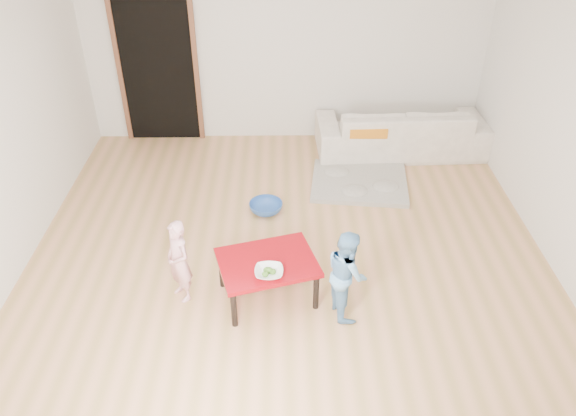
{
  "coord_description": "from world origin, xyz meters",
  "views": [
    {
      "loc": [
        -0.04,
        -4.33,
        3.47
      ],
      "look_at": [
        0.0,
        -0.2,
        0.65
      ],
      "focal_mm": 35.0,
      "sensor_mm": 36.0,
      "label": 1
    }
  ],
  "objects_px": {
    "sofa": "(401,129)",
    "child_pink": "(179,262)",
    "red_table": "(268,279)",
    "bowl": "(269,272)",
    "child_blue": "(347,273)",
    "basin": "(266,207)"
  },
  "relations": [
    {
      "from": "bowl",
      "to": "child_pink",
      "type": "relative_size",
      "value": 0.3
    },
    {
      "from": "child_blue",
      "to": "basin",
      "type": "distance_m",
      "value": 1.7
    },
    {
      "from": "red_table",
      "to": "basin",
      "type": "bearing_deg",
      "value": 92.06
    },
    {
      "from": "red_table",
      "to": "basin",
      "type": "height_order",
      "value": "red_table"
    },
    {
      "from": "sofa",
      "to": "basin",
      "type": "relative_size",
      "value": 5.81
    },
    {
      "from": "sofa",
      "to": "child_pink",
      "type": "distance_m",
      "value": 3.59
    },
    {
      "from": "child_pink",
      "to": "child_blue",
      "type": "bearing_deg",
      "value": 42.56
    },
    {
      "from": "sofa",
      "to": "child_pink",
      "type": "height_order",
      "value": "child_pink"
    },
    {
      "from": "red_table",
      "to": "basin",
      "type": "relative_size",
      "value": 2.26
    },
    {
      "from": "bowl",
      "to": "child_blue",
      "type": "relative_size",
      "value": 0.28
    },
    {
      "from": "child_pink",
      "to": "red_table",
      "type": "bearing_deg",
      "value": 49.16
    },
    {
      "from": "child_blue",
      "to": "red_table",
      "type": "bearing_deg",
      "value": 62.31
    },
    {
      "from": "red_table",
      "to": "child_pink",
      "type": "distance_m",
      "value": 0.78
    },
    {
      "from": "bowl",
      "to": "child_blue",
      "type": "xyz_separation_m",
      "value": [
        0.64,
        0.01,
        -0.02
      ]
    },
    {
      "from": "sofa",
      "to": "bowl",
      "type": "height_order",
      "value": "sofa"
    },
    {
      "from": "child_blue",
      "to": "sofa",
      "type": "bearing_deg",
      "value": -31.45
    },
    {
      "from": "bowl",
      "to": "child_pink",
      "type": "xyz_separation_m",
      "value": [
        -0.77,
        0.2,
        -0.04
      ]
    },
    {
      "from": "basin",
      "to": "red_table",
      "type": "bearing_deg",
      "value": -87.94
    },
    {
      "from": "child_pink",
      "to": "child_blue",
      "type": "distance_m",
      "value": 1.43
    },
    {
      "from": "child_pink",
      "to": "sofa",
      "type": "bearing_deg",
      "value": 98.48
    },
    {
      "from": "sofa",
      "to": "bowl",
      "type": "distance_m",
      "value": 3.3
    },
    {
      "from": "basin",
      "to": "bowl",
      "type": "bearing_deg",
      "value": -87.48
    }
  ]
}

